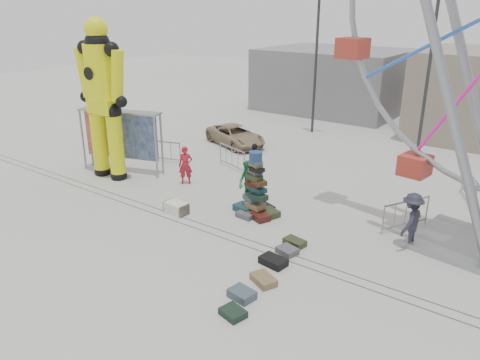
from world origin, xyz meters
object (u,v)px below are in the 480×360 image
Objects in this scene: barricade_dummy_b at (162,151)px; crash_test_dummy at (103,94)px; pedestrian_green at (248,184)px; pedestrian_black at (255,160)px; barricade_wheel_back at (469,187)px; barricade_dummy_a at (130,145)px; parked_suv at (235,135)px; barricade_dummy_c at (232,158)px; banner_scaffold at (120,126)px; lamp_post_left at (317,58)px; barricade_wheel_front at (406,215)px; steamer_trunk at (176,208)px; lamp_post_right at (431,71)px; pedestrian_red at (186,165)px; pedestrian_grey at (411,221)px; suitcase_tower at (256,197)px.

crash_test_dummy is at bearing -113.61° from barricade_dummy_b.
pedestrian_green is 3.37m from pedestrian_black.
pedestrian_black reaches higher than barricade_wheel_back.
parked_suv reaches higher than barricade_dummy_a.
barricade_dummy_a and barricade_dummy_c have the same top height.
parked_suv is (1.60, 6.69, -1.64)m from banner_scaffold.
barricade_dummy_b is 14.05m from barricade_wheel_back.
lamp_post_left reaches higher than barricade_wheel_front.
barricade_dummy_c is 10.37m from barricade_wheel_back.
banner_scaffold is 2.03× the size of barricade_wheel_front.
steamer_trunk is 0.49× the size of pedestrian_green.
pedestrian_green is (-5.58, -1.66, 0.38)m from barricade_wheel_front.
pedestrian_black is at bearing -6.44° from barricade_dummy_b.
pedestrian_green reaches higher than steamer_trunk.
parked_suv reaches higher than barricade_wheel_front.
lamp_post_right is at bearing 68.13° from steamer_trunk.
banner_scaffold is 2.03× the size of barricade_dummy_a.
barricade_dummy_b is at bearing 117.26° from barricade_wheel_front.
pedestrian_grey reaches higher than pedestrian_red.
pedestrian_green is at bearing 4.06° from crash_test_dummy.
barricade_wheel_front is 1.07× the size of pedestrian_grey.
lamp_post_right is 4.00× the size of barricade_wheel_front.
lamp_post_left reaches higher than barricade_wheel_back.
pedestrian_black is (7.11, 1.13, 0.25)m from barricade_dummy_a.
barricade_dummy_a is at bearing -177.80° from suitcase_tower.
barricade_dummy_b is 5.10m from pedestrian_black.
steamer_trunk is at bearing -137.08° from parked_suv.
parked_suv is at bearing 142.31° from pedestrian_green.
suitcase_tower is at bearing -25.19° from barricade_dummy_c.
pedestrian_grey is at bearing -50.11° from lamp_post_left.
pedestrian_green reaches higher than pedestrian_red.
steamer_trunk is 8.38m from pedestrian_grey.
lamp_post_right is 13.76m from steamer_trunk.
barricade_dummy_c is 1.00× the size of barricade_wheel_front.
barricade_dummy_b is 7.03m from pedestrian_green.
parked_suv reaches higher than barricade_dummy_c.
barricade_dummy_b is at bearing 176.93° from suitcase_tower.
pedestrian_black is at bearing 91.53° from steamer_trunk.
barricade_dummy_a is 16.13m from barricade_wheel_back.
pedestrian_green reaches higher than parked_suv.
barricade_dummy_a is (-6.98, 3.90, 0.34)m from steamer_trunk.
barricade_dummy_a is 2.11m from barricade_dummy_b.
pedestrian_green is at bearing -16.77° from banner_scaffold.
steamer_trunk is (1.49, -13.86, -4.27)m from lamp_post_left.
banner_scaffold is at bearing -121.38° from barricade_dummy_c.
pedestrian_red is 0.91× the size of pedestrian_green.
lamp_post_right is 14.80m from banner_scaffold.
lamp_post_left is 14.58m from steamer_trunk.
pedestrian_grey is (7.80, -2.45, 0.13)m from pedestrian_black.
pedestrian_grey is (9.76, 0.02, 0.09)m from pedestrian_red.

